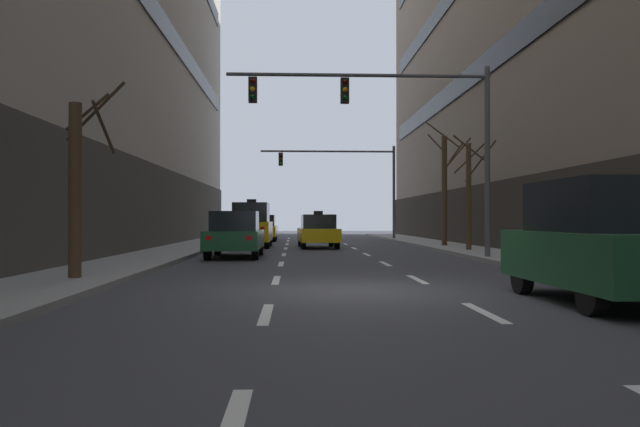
{
  "coord_description": "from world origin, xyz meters",
  "views": [
    {
      "loc": [
        -1.2,
        -12.03,
        1.4
      ],
      "look_at": [
        0.19,
        21.67,
        1.7
      ],
      "focal_mm": 34.44,
      "sensor_mm": 36.0,
      "label": 1
    }
  ],
  "objects_px": {
    "street_tree_1": "(444,188)",
    "street_tree_2": "(469,190)",
    "pedestrian_1": "(538,232)",
    "traffic_signal_1": "(352,173)",
    "street_tree_0": "(77,184)",
    "taxi_driving_1": "(318,231)",
    "taxi_driving_0": "(262,228)",
    "car_driving_3": "(235,235)",
    "traffic_signal_0": "(397,117)",
    "car_parked_1": "(597,242)",
    "taxi_driving_2": "(252,225)"
  },
  "relations": [
    {
      "from": "car_driving_3",
      "to": "street_tree_1",
      "type": "height_order",
      "value": "street_tree_1"
    },
    {
      "from": "taxi_driving_0",
      "to": "street_tree_0",
      "type": "height_order",
      "value": "street_tree_0"
    },
    {
      "from": "street_tree_0",
      "to": "taxi_driving_2",
      "type": "bearing_deg",
      "value": 81.27
    },
    {
      "from": "street_tree_1",
      "to": "street_tree_2",
      "type": "distance_m",
      "value": 4.02
    },
    {
      "from": "taxi_driving_1",
      "to": "traffic_signal_0",
      "type": "relative_size",
      "value": 0.49
    },
    {
      "from": "taxi_driving_2",
      "to": "street_tree_2",
      "type": "relative_size",
      "value": 0.96
    },
    {
      "from": "taxi_driving_1",
      "to": "car_parked_1",
      "type": "height_order",
      "value": "car_parked_1"
    },
    {
      "from": "taxi_driving_0",
      "to": "car_driving_3",
      "type": "relative_size",
      "value": 0.98
    },
    {
      "from": "car_driving_3",
      "to": "street_tree_2",
      "type": "height_order",
      "value": "street_tree_2"
    },
    {
      "from": "car_parked_1",
      "to": "street_tree_2",
      "type": "distance_m",
      "value": 15.1
    },
    {
      "from": "street_tree_1",
      "to": "taxi_driving_2",
      "type": "bearing_deg",
      "value": 171.84
    },
    {
      "from": "taxi_driving_0",
      "to": "car_parked_1",
      "type": "height_order",
      "value": "car_parked_1"
    },
    {
      "from": "taxi_driving_0",
      "to": "street_tree_0",
      "type": "bearing_deg",
      "value": -96.0
    },
    {
      "from": "street_tree_0",
      "to": "street_tree_2",
      "type": "distance_m",
      "value": 16.46
    },
    {
      "from": "street_tree_2",
      "to": "traffic_signal_1",
      "type": "bearing_deg",
      "value": 102.88
    },
    {
      "from": "taxi_driving_1",
      "to": "street_tree_0",
      "type": "distance_m",
      "value": 17.26
    },
    {
      "from": "traffic_signal_1",
      "to": "street_tree_2",
      "type": "height_order",
      "value": "traffic_signal_1"
    },
    {
      "from": "traffic_signal_0",
      "to": "street_tree_2",
      "type": "xyz_separation_m",
      "value": [
        3.73,
        4.52,
        -2.21
      ]
    },
    {
      "from": "car_driving_3",
      "to": "traffic_signal_0",
      "type": "bearing_deg",
      "value": -20.22
    },
    {
      "from": "taxi_driving_2",
      "to": "car_parked_1",
      "type": "height_order",
      "value": "taxi_driving_2"
    },
    {
      "from": "taxi_driving_2",
      "to": "street_tree_1",
      "type": "xyz_separation_m",
      "value": [
        9.23,
        -1.32,
        1.79
      ]
    },
    {
      "from": "traffic_signal_1",
      "to": "street_tree_0",
      "type": "bearing_deg",
      "value": -107.78
    },
    {
      "from": "street_tree_2",
      "to": "pedestrian_1",
      "type": "bearing_deg",
      "value": -89.71
    },
    {
      "from": "street_tree_0",
      "to": "pedestrian_1",
      "type": "distance_m",
      "value": 12.72
    },
    {
      "from": "taxi_driving_0",
      "to": "street_tree_2",
      "type": "distance_m",
      "value": 16.56
    },
    {
      "from": "taxi_driving_1",
      "to": "car_parked_1",
      "type": "xyz_separation_m",
      "value": [
        3.89,
        -19.62,
        0.22
      ]
    },
    {
      "from": "street_tree_0",
      "to": "street_tree_2",
      "type": "relative_size",
      "value": 0.92
    },
    {
      "from": "car_parked_1",
      "to": "traffic_signal_0",
      "type": "distance_m",
      "value": 11.13
    },
    {
      "from": "taxi_driving_0",
      "to": "street_tree_0",
      "type": "relative_size",
      "value": 1.01
    },
    {
      "from": "taxi_driving_2",
      "to": "pedestrian_1",
      "type": "bearing_deg",
      "value": -53.01
    },
    {
      "from": "pedestrian_1",
      "to": "taxi_driving_2",
      "type": "bearing_deg",
      "value": 126.99
    },
    {
      "from": "taxi_driving_0",
      "to": "traffic_signal_0",
      "type": "bearing_deg",
      "value": -73.26
    },
    {
      "from": "car_driving_3",
      "to": "car_parked_1",
      "type": "height_order",
      "value": "car_parked_1"
    },
    {
      "from": "traffic_signal_1",
      "to": "street_tree_0",
      "type": "relative_size",
      "value": 2.02
    },
    {
      "from": "car_parked_1",
      "to": "street_tree_0",
      "type": "height_order",
      "value": "street_tree_0"
    },
    {
      "from": "traffic_signal_0",
      "to": "street_tree_0",
      "type": "bearing_deg",
      "value": -139.49
    },
    {
      "from": "street_tree_1",
      "to": "car_driving_3",
      "type": "bearing_deg",
      "value": -145.09
    },
    {
      "from": "taxi_driving_0",
      "to": "car_parked_1",
      "type": "bearing_deg",
      "value": -76.08
    },
    {
      "from": "traffic_signal_0",
      "to": "street_tree_2",
      "type": "relative_size",
      "value": 1.87
    },
    {
      "from": "car_driving_3",
      "to": "traffic_signal_1",
      "type": "height_order",
      "value": "traffic_signal_1"
    },
    {
      "from": "taxi_driving_2",
      "to": "traffic_signal_0",
      "type": "distance_m",
      "value": 11.88
    },
    {
      "from": "traffic_signal_1",
      "to": "pedestrian_1",
      "type": "height_order",
      "value": "traffic_signal_1"
    },
    {
      "from": "taxi_driving_1",
      "to": "pedestrian_1",
      "type": "relative_size",
      "value": 2.88
    },
    {
      "from": "taxi_driving_1",
      "to": "pedestrian_1",
      "type": "distance_m",
      "value": 13.22
    },
    {
      "from": "taxi_driving_1",
      "to": "car_parked_1",
      "type": "bearing_deg",
      "value": -78.79
    },
    {
      "from": "street_tree_0",
      "to": "street_tree_2",
      "type": "xyz_separation_m",
      "value": [
        11.83,
        11.44,
        0.43
      ]
    },
    {
      "from": "pedestrian_1",
      "to": "traffic_signal_1",
      "type": "bearing_deg",
      "value": 98.93
    },
    {
      "from": "taxi_driving_1",
      "to": "street_tree_2",
      "type": "bearing_deg",
      "value": -38.34
    },
    {
      "from": "traffic_signal_0",
      "to": "taxi_driving_0",
      "type": "bearing_deg",
      "value": 106.74
    },
    {
      "from": "car_driving_3",
      "to": "pedestrian_1",
      "type": "xyz_separation_m",
      "value": [
        9.33,
        -4.54,
        0.18
      ]
    }
  ]
}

